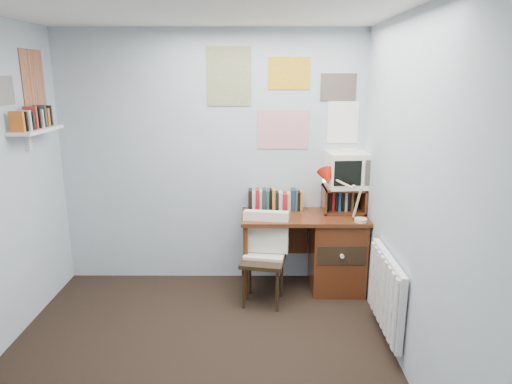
% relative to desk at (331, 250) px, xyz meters
% --- Properties ---
extents(ground, '(3.50, 3.50, 0.00)m').
position_rel_desk_xyz_m(ground, '(-1.17, -1.48, -0.41)').
color(ground, black).
rests_on(ground, ground).
extents(back_wall, '(3.00, 0.02, 2.50)m').
position_rel_desk_xyz_m(back_wall, '(-1.17, 0.27, 0.84)').
color(back_wall, '#A1ACB8').
rests_on(back_wall, ground).
extents(right_wall, '(0.02, 3.50, 2.50)m').
position_rel_desk_xyz_m(right_wall, '(0.33, -1.48, 0.84)').
color(right_wall, '#A1ACB8').
rests_on(right_wall, ground).
extents(desk, '(1.20, 0.55, 0.76)m').
position_rel_desk_xyz_m(desk, '(0.00, 0.00, 0.00)').
color(desk, '#562713').
rests_on(desk, ground).
extents(desk_chair, '(0.49, 0.47, 0.82)m').
position_rel_desk_xyz_m(desk_chair, '(-0.67, -0.30, 0.01)').
color(desk_chair, black).
rests_on(desk_chair, ground).
extents(desk_lamp, '(0.36, 0.33, 0.42)m').
position_rel_desk_xyz_m(desk_lamp, '(0.23, -0.21, 0.57)').
color(desk_lamp, '#B51C0C').
rests_on(desk_lamp, desk).
extents(tv_riser, '(0.40, 0.30, 0.25)m').
position_rel_desk_xyz_m(tv_riser, '(0.12, 0.11, 0.48)').
color(tv_riser, '#562713').
rests_on(tv_riser, desk).
extents(crt_tv, '(0.42, 0.39, 0.37)m').
position_rel_desk_xyz_m(crt_tv, '(0.15, 0.13, 0.79)').
color(crt_tv, '#EFE7C8').
rests_on(crt_tv, tv_riser).
extents(book_row, '(0.60, 0.14, 0.22)m').
position_rel_desk_xyz_m(book_row, '(-0.51, 0.18, 0.46)').
color(book_row, '#562713').
rests_on(book_row, desk).
extents(radiator, '(0.09, 0.80, 0.60)m').
position_rel_desk_xyz_m(radiator, '(0.29, -0.93, 0.01)').
color(radiator, white).
rests_on(radiator, right_wall).
extents(wall_shelf, '(0.20, 0.62, 0.24)m').
position_rel_desk_xyz_m(wall_shelf, '(-2.57, -0.38, 1.21)').
color(wall_shelf, white).
rests_on(wall_shelf, left_wall).
extents(posters_back, '(1.20, 0.01, 0.90)m').
position_rel_desk_xyz_m(posters_back, '(-0.47, 0.26, 1.44)').
color(posters_back, white).
rests_on(posters_back, back_wall).
extents(posters_left, '(0.01, 0.70, 0.60)m').
position_rel_desk_xyz_m(posters_left, '(-2.67, -0.38, 1.59)').
color(posters_left, white).
rests_on(posters_left, left_wall).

